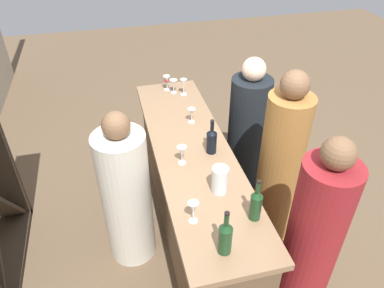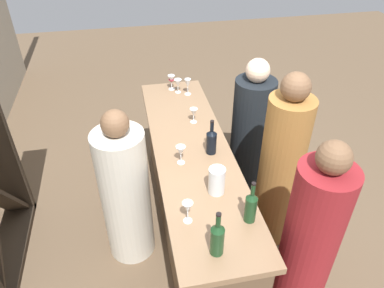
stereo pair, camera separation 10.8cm
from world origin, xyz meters
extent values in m
plane|color=brown|center=(0.00, 0.00, 0.00)|extent=(12.00, 12.00, 0.00)
cube|color=brown|center=(0.00, 0.00, 0.44)|extent=(2.34, 0.54, 0.88)
cube|color=#8C6B4C|center=(0.00, 0.00, 0.91)|extent=(2.42, 0.62, 0.05)
cube|color=#33281E|center=(-0.02, 1.65, 0.03)|extent=(1.19, 0.28, 0.06)
cylinder|color=#193D1E|center=(-1.02, 0.06, 1.03)|extent=(0.08, 0.08, 0.19)
cone|color=#193D1E|center=(-1.02, 0.06, 1.14)|extent=(0.08, 0.08, 0.04)
cylinder|color=#193D1E|center=(-1.02, 0.06, 1.20)|extent=(0.03, 0.03, 0.08)
cylinder|color=black|center=(-1.02, 0.06, 1.25)|extent=(0.03, 0.03, 0.01)
cylinder|color=#193D1E|center=(-0.81, -0.21, 1.03)|extent=(0.08, 0.08, 0.19)
cone|color=#193D1E|center=(-0.81, -0.21, 1.14)|extent=(0.08, 0.08, 0.04)
cylinder|color=#193D1E|center=(-0.81, -0.21, 1.20)|extent=(0.03, 0.03, 0.08)
cylinder|color=black|center=(-0.81, -0.21, 1.24)|extent=(0.03, 0.03, 0.01)
cylinder|color=black|center=(-0.07, -0.14, 1.02)|extent=(0.08, 0.08, 0.18)
cone|color=black|center=(-0.07, -0.14, 1.13)|extent=(0.08, 0.08, 0.03)
cylinder|color=black|center=(-0.07, -0.14, 1.18)|extent=(0.03, 0.03, 0.07)
cylinder|color=black|center=(-0.07, -0.14, 1.23)|extent=(0.03, 0.03, 0.01)
cylinder|color=white|center=(0.92, -0.14, 0.93)|extent=(0.07, 0.07, 0.00)
cylinder|color=white|center=(0.92, -0.14, 0.97)|extent=(0.01, 0.01, 0.08)
cone|color=white|center=(0.92, -0.14, 1.06)|extent=(0.06, 0.06, 0.09)
cylinder|color=white|center=(0.39, -0.09, 0.93)|extent=(0.06, 0.06, 0.00)
cylinder|color=white|center=(0.39, -0.09, 0.97)|extent=(0.01, 0.01, 0.07)
cone|color=white|center=(0.39, -0.09, 1.04)|extent=(0.07, 0.07, 0.07)
cylinder|color=white|center=(0.98, -0.05, 0.93)|extent=(0.06, 0.06, 0.00)
cylinder|color=white|center=(0.98, -0.05, 0.97)|extent=(0.01, 0.01, 0.07)
cone|color=white|center=(0.98, -0.05, 1.04)|extent=(0.08, 0.08, 0.08)
cylinder|color=white|center=(1.06, 0.01, 0.93)|extent=(0.07, 0.07, 0.00)
cylinder|color=white|center=(1.06, 0.01, 0.97)|extent=(0.01, 0.01, 0.08)
cone|color=white|center=(1.06, 0.01, 1.05)|extent=(0.07, 0.07, 0.08)
cone|color=maroon|center=(1.06, 0.01, 1.03)|extent=(0.06, 0.06, 0.03)
cylinder|color=white|center=(-0.16, 0.12, 0.93)|extent=(0.06, 0.06, 0.00)
cylinder|color=white|center=(-0.16, 0.12, 0.97)|extent=(0.01, 0.01, 0.07)
cone|color=white|center=(-0.16, 0.12, 1.04)|extent=(0.07, 0.07, 0.08)
cylinder|color=white|center=(-0.75, 0.18, 0.93)|extent=(0.06, 0.06, 0.00)
cylinder|color=white|center=(-0.75, 0.18, 0.98)|extent=(0.01, 0.01, 0.08)
cone|color=white|center=(-0.75, 0.18, 1.05)|extent=(0.07, 0.07, 0.08)
cylinder|color=silver|center=(-0.52, -0.07, 1.03)|extent=(0.12, 0.12, 0.20)
cylinder|color=black|center=(0.54, -0.71, 0.61)|extent=(0.50, 0.50, 1.21)
sphere|color=beige|center=(0.54, -0.71, 1.31)|extent=(0.22, 0.22, 0.22)
cylinder|color=#9E6B33|center=(-0.20, -0.71, 0.71)|extent=(0.42, 0.42, 1.42)
sphere|color=brown|center=(-0.20, -0.71, 1.52)|extent=(0.22, 0.22, 0.22)
cylinder|color=maroon|center=(-0.95, -0.60, 0.70)|extent=(0.44, 0.44, 1.39)
sphere|color=brown|center=(-0.95, -0.60, 1.48)|extent=(0.20, 0.20, 0.20)
cylinder|color=beige|center=(-0.12, 0.57, 0.62)|extent=(0.47, 0.47, 1.24)
sphere|color=brown|center=(-0.12, 0.57, 1.33)|extent=(0.20, 0.20, 0.20)
camera|label=1|loc=(-2.29, 0.57, 2.71)|focal=34.05mm
camera|label=2|loc=(-2.32, 0.46, 2.71)|focal=34.05mm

